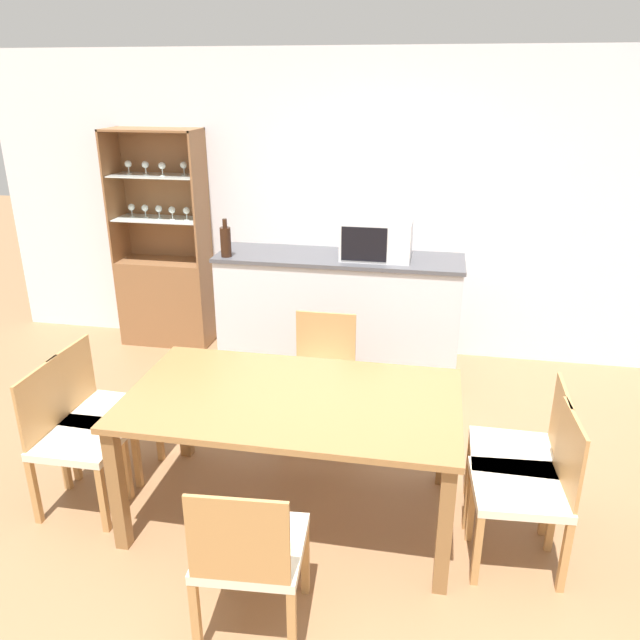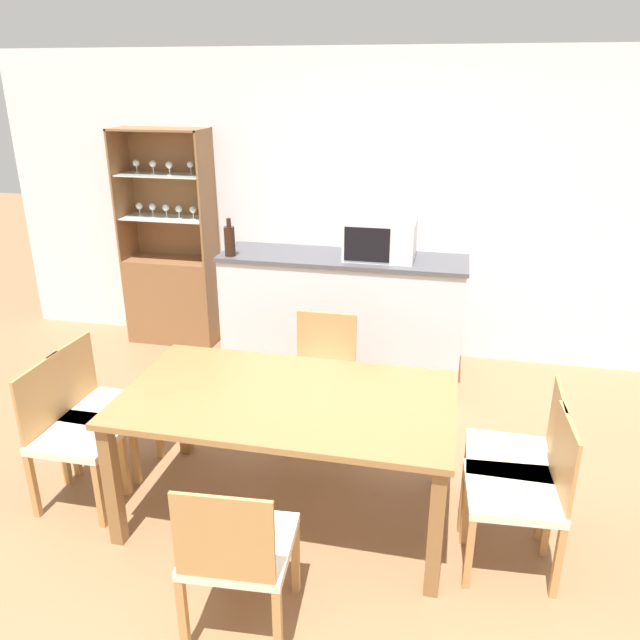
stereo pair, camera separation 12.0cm
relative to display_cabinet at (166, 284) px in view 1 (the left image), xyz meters
name	(u,v)px [view 1 (the left image)]	position (x,y,z in m)	size (l,w,h in m)	color
ground_plane	(309,539)	(1.83, -2.43, -0.55)	(18.00, 18.00, 0.00)	#936B47
wall_back	(370,209)	(1.83, 0.20, 0.72)	(6.80, 0.06, 2.55)	silver
kitchen_counter	(338,319)	(1.67, -0.48, -0.04)	(1.90, 0.54, 1.04)	silver
display_cabinet	(166,284)	(0.00, 0.00, 0.00)	(0.81, 0.37, 1.92)	brown
dining_table	(293,410)	(1.70, -2.21, 0.10)	(1.77, 1.00, 0.74)	olive
dining_chair_side_right_far	(522,454)	(2.92, -2.06, -0.12)	(0.45, 0.45, 0.84)	beige
dining_chair_side_left_near	(75,437)	(0.48, -2.36, -0.12)	(0.45, 0.45, 0.84)	beige
dining_chair_head_near	(250,552)	(1.71, -3.05, -0.12)	(0.48, 0.48, 0.84)	beige
dining_chair_side_right_near	(528,487)	(2.92, -2.36, -0.12)	(0.48, 0.48, 0.84)	beige
dining_chair_head_far	(321,378)	(1.70, -1.38, -0.12)	(0.45, 0.45, 0.84)	beige
dining_chair_side_left_far	(102,411)	(0.48, -2.06, -0.12)	(0.46, 0.46, 0.84)	beige
microwave	(377,238)	(1.96, -0.46, 0.63)	(0.52, 0.39, 0.29)	silver
wine_bottle	(226,241)	(0.83, -0.66, 0.60)	(0.08, 0.08, 0.29)	black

